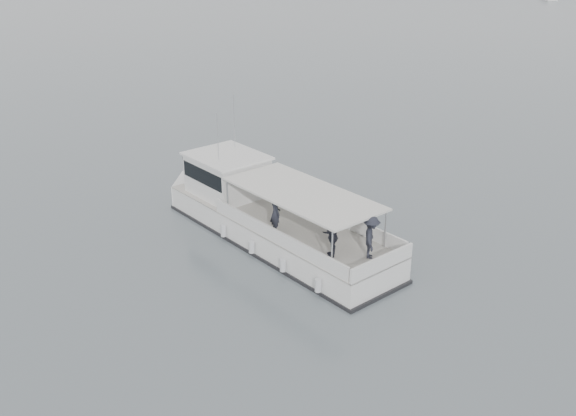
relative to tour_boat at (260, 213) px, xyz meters
The scene contains 2 objects.
ground 4.25m from the tour_boat, 144.30° to the right, with size 1400.00×1400.00×0.00m, color #525B61.
tour_boat is the anchor object (origin of this frame).
Camera 1 is at (16.35, -18.24, 11.74)m, focal length 40.00 mm.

